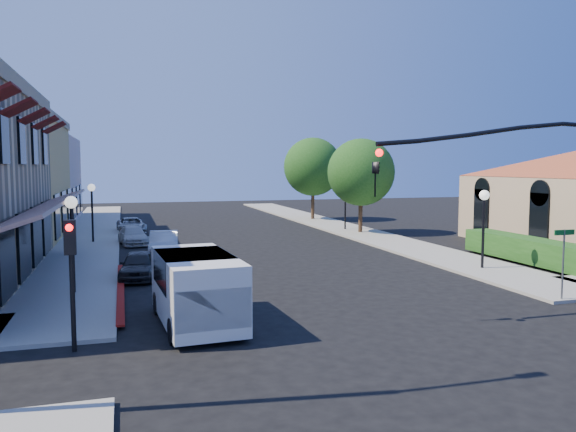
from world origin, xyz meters
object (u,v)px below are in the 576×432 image
object	(u,v)px
lamppost_right_far	(345,192)
parked_car_a	(138,265)
street_tree_b	(313,167)
parked_car_b	(164,245)
street_tree_a	(361,172)
secondary_signal	(71,261)
street_name_sign	(564,253)
lamppost_left_near	(72,220)
lamppost_right_near	(484,209)
signal_mast_arm	(541,183)
parked_car_d	(132,225)
parked_car_c	(133,236)
lamppost_left_far	(92,198)
white_van	(197,285)

from	to	relation	value
lamppost_right_far	parked_car_a	size ratio (longest dim) A/B	1.06
street_tree_b	parked_car_b	bearing A→B (deg)	-129.76
street_tree_a	secondary_signal	distance (m)	26.64
street_name_sign	lamppost_left_near	bearing A→B (deg)	160.07
street_tree_b	parked_car_b	world-z (taller)	street_tree_b
lamppost_right_far	lamppost_right_near	bearing A→B (deg)	-90.00
secondary_signal	lamppost_left_near	xyz separation A→B (m)	(-0.50, 6.59, 0.42)
signal_mast_arm	secondary_signal	world-z (taller)	signal_mast_arm
street_tree_a	parked_car_d	size ratio (longest dim) A/B	1.69
signal_mast_arm	lamppost_left_near	bearing A→B (deg)	155.63
signal_mast_arm	lamppost_right_near	xyz separation A→B (m)	(2.64, 6.50, -1.35)
lamppost_left_near	lamppost_right_near	xyz separation A→B (m)	(17.00, 0.00, 0.00)
street_name_sign	parked_car_d	world-z (taller)	street_name_sign
parked_car_c	signal_mast_arm	bearing A→B (deg)	-65.56
parked_car_c	secondary_signal	bearing A→B (deg)	-102.64
lamppost_right_near	parked_car_b	xyz separation A→B (m)	(-13.30, 7.66, -2.08)
secondary_signal	lamppost_right_far	bearing A→B (deg)	53.86
lamppost_left_far	parked_car_d	size ratio (longest dim) A/B	0.93
street_name_sign	lamppost_right_near	xyz separation A→B (m)	(1.00, 5.80, 1.04)
parked_car_c	street_tree_a	bearing A→B (deg)	-3.30
signal_mast_arm	parked_car_a	distance (m)	15.39
street_tree_a	parked_car_b	xyz separation A→B (m)	(-13.60, -6.34, -3.54)
signal_mast_arm	parked_car_c	world-z (taller)	signal_mast_arm
white_van	parked_car_d	xyz separation A→B (m)	(-1.45, 23.98, -0.66)
white_van	parked_car_d	world-z (taller)	white_van
signal_mast_arm	lamppost_right_far	bearing A→B (deg)	83.30
street_tree_a	parked_car_c	world-z (taller)	street_tree_a
lamppost_left_far	white_van	distance (m)	19.47
lamppost_right_near	secondary_signal	bearing A→B (deg)	-158.22
street_tree_b	parked_car_d	distance (m)	16.33
lamppost_left_far	parked_car_b	distance (m)	7.63
lamppost_left_far	parked_car_b	size ratio (longest dim) A/B	0.89
lamppost_left_near	parked_car_d	bearing A→B (deg)	83.08
lamppost_right_far	parked_car_b	xyz separation A→B (m)	(-13.30, -8.34, -2.08)
lamppost_left_far	street_tree_a	bearing A→B (deg)	0.00
lamppost_left_far	white_van	bearing A→B (deg)	-78.86
parked_car_c	parked_car_a	bearing A→B (deg)	-97.33
street_name_sign	lamppost_left_far	world-z (taller)	lamppost_left_far
street_tree_b	parked_car_b	distance (m)	21.61
secondary_signal	parked_car_d	xyz separation A→B (m)	(1.80, 25.53, -1.79)
street_tree_a	parked_car_a	world-z (taller)	street_tree_a
parked_car_a	lamppost_left_near	bearing A→B (deg)	-125.77
street_tree_a	lamppost_right_far	xyz separation A→B (m)	(-0.30, 2.00, -1.46)
signal_mast_arm	parked_car_c	distance (m)	23.15
parked_car_a	parked_car_d	xyz separation A→B (m)	(-0.01, 16.53, -0.04)
parked_car_c	street_name_sign	bearing A→B (deg)	-61.20
secondary_signal	signal_mast_arm	bearing A→B (deg)	0.37
street_name_sign	secondary_signal	bearing A→B (deg)	-177.07
lamppost_left_near	secondary_signal	bearing A→B (deg)	-85.66
street_tree_b	signal_mast_arm	size ratio (longest dim) A/B	0.88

